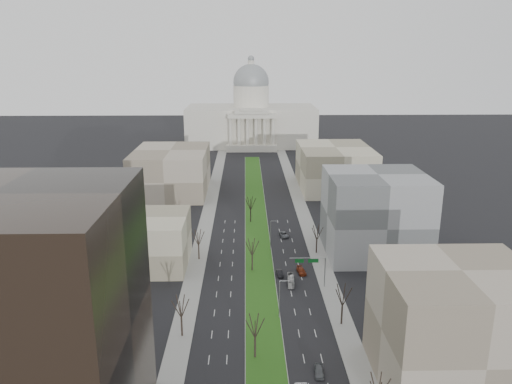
{
  "coord_description": "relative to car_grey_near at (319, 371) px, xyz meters",
  "views": [
    {
      "loc": [
        -3.61,
        -44.91,
        57.94
      ],
      "look_at": [
        -0.34,
        109.66,
        13.93
      ],
      "focal_mm": 35.0,
      "sensor_mm": 36.0,
      "label": 1
    }
  ],
  "objects": [
    {
      "name": "car_grey_far",
      "position": [
        -1.22,
        71.14,
        -0.01
      ],
      "size": [
        3.2,
        5.51,
        1.44
      ],
      "primitive_type": "imported",
      "rotation": [
        0.0,
        0.0,
        0.16
      ],
      "color": "#56595F",
      "rests_on": "ground"
    },
    {
      "name": "car_red",
      "position": [
        1.44,
        43.6,
        -0.04
      ],
      "size": [
        2.59,
        5.02,
        1.39
      ],
      "primitive_type": "imported",
      "rotation": [
        0.0,
        0.0,
        0.14
      ],
      "color": "maroon",
      "rests_on": "ground"
    },
    {
      "name": "tree_median_c",
      "position": [
        -11.78,
        85.44,
        6.26
      ],
      "size": [
        5.4,
        5.4,
        9.72
      ],
      "color": "black",
      "rests_on": "ground"
    },
    {
      "name": "tree_right_far",
      "position": [
        7.42,
        57.44,
        5.79
      ],
      "size": [
        5.04,
        5.04,
        9.07
      ],
      "color": "black",
      "rests_on": "ground"
    },
    {
      "name": "building_tan_right",
      "position": [
        23.22,
        -2.56,
        10.27
      ],
      "size": [
        26.0,
        24.0,
        22.0
      ],
      "primitive_type": "cube",
      "color": "gray",
      "rests_on": "ground"
    },
    {
      "name": "building_beige_left",
      "position": [
        -42.78,
        50.44,
        6.27
      ],
      "size": [
        26.0,
        22.0,
        14.0
      ],
      "primitive_type": "cube",
      "color": "gray",
      "rests_on": "ground"
    },
    {
      "name": "tree_median_b",
      "position": [
        -11.78,
        45.44,
        6.26
      ],
      "size": [
        5.4,
        5.4,
        9.72
      ],
      "color": "black",
      "rests_on": "ground"
    },
    {
      "name": "capitol",
      "position": [
        -9.78,
        235.03,
        15.57
      ],
      "size": [
        80.0,
        46.0,
        55.0
      ],
      "color": "beige",
      "rests_on": "ground"
    },
    {
      "name": "box_van",
      "position": [
        -1.94,
        37.44,
        0.22
      ],
      "size": [
        2.02,
        6.93,
        1.91
      ],
      "primitive_type": "imported",
      "rotation": [
        0.0,
        0.0,
        -0.06
      ],
      "color": "silver",
      "rests_on": "ground"
    },
    {
      "name": "ground",
      "position": [
        -9.78,
        85.44,
        -0.73
      ],
      "size": [
        600.0,
        600.0,
        0.0
      ],
      "primitive_type": "plane",
      "color": "black",
      "rests_on": "ground"
    },
    {
      "name": "tree_right_mid",
      "position": [
        7.42,
        17.44,
        6.42
      ],
      "size": [
        5.52,
        5.52,
        9.94
      ],
      "color": "black",
      "rests_on": "ground"
    },
    {
      "name": "car_black",
      "position": [
        -4.49,
        42.27,
        -0.05
      ],
      "size": [
        1.77,
        4.27,
        1.37
      ],
      "primitive_type": "imported",
      "rotation": [
        0.0,
        0.0,
        0.08
      ],
      "color": "black",
      "rests_on": "ground"
    },
    {
      "name": "median",
      "position": [
        -9.78,
        84.43,
        -0.63
      ],
      "size": [
        8.0,
        222.03,
        0.2
      ],
      "color": "#999993",
      "rests_on": "ground"
    },
    {
      "name": "tree_median_a",
      "position": [
        -11.78,
        5.44,
        6.26
      ],
      "size": [
        5.4,
        5.4,
        9.72
      ],
      "color": "black",
      "rests_on": "ground"
    },
    {
      "name": "sidewalk_right",
      "position": [
        7.72,
        60.44,
        -0.66
      ],
      "size": [
        5.0,
        330.0,
        0.15
      ],
      "primitive_type": "cube",
      "color": "gray",
      "rests_on": "ground"
    },
    {
      "name": "mast_arm_signs",
      "position": [
        3.71,
        35.47,
        5.37
      ],
      "size": [
        9.12,
        0.24,
        8.09
      ],
      "color": "gray",
      "rests_on": "ground"
    },
    {
      "name": "building_far_right",
      "position": [
        25.22,
        130.44,
        8.27
      ],
      "size": [
        30.0,
        40.0,
        18.0
      ],
      "primitive_type": "cube",
      "color": "gray",
      "rests_on": "ground"
    },
    {
      "name": "tree_left_far",
      "position": [
        -26.98,
        53.44,
        6.11
      ],
      "size": [
        5.28,
        5.28,
        9.5
      ],
      "color": "black",
      "rests_on": "ground"
    },
    {
      "name": "building_far_left",
      "position": [
        -44.78,
        125.44,
        8.27
      ],
      "size": [
        30.0,
        40.0,
        18.0
      ],
      "primitive_type": "cube",
      "color": "gray",
      "rests_on": "ground"
    },
    {
      "name": "streetlamp_median_c",
      "position": [
        -6.02,
        60.44,
        4.07
      ],
      "size": [
        1.9,
        0.2,
        9.16
      ],
      "color": "gray",
      "rests_on": "ground"
    },
    {
      "name": "building_grey_right",
      "position": [
        24.22,
        57.44,
        11.27
      ],
      "size": [
        28.0,
        26.0,
        24.0
      ],
      "primitive_type": "cube",
      "color": "slate",
      "rests_on": "ground"
    },
    {
      "name": "tree_left_mid",
      "position": [
        -26.98,
        13.44,
        6.26
      ],
      "size": [
        5.4,
        5.4,
        9.72
      ],
      "color": "black",
      "rests_on": "ground"
    },
    {
      "name": "building_glass_tower",
      "position": [
        -46.78,
        -16.56,
        19.27
      ],
      "size": [
        34.0,
        30.0,
        40.0
      ],
      "primitive_type": "cube",
      "color": "black",
      "rests_on": "ground"
    },
    {
      "name": "streetlamp_median_b",
      "position": [
        -6.02,
        20.44,
        4.07
      ],
      "size": [
        1.9,
        0.2,
        9.16
      ],
      "color": "gray",
      "rests_on": "ground"
    },
    {
      "name": "car_grey_near",
      "position": [
        0.0,
        0.0,
        0.0
      ],
      "size": [
        2.07,
        4.43,
        1.47
      ],
      "primitive_type": "imported",
      "rotation": [
        0.0,
        0.0,
        -0.08
      ],
      "color": "#4A4E52",
      "rests_on": "ground"
    },
    {
      "name": "sidewalk_left",
      "position": [
        -27.28,
        60.44,
        -0.66
      ],
      "size": [
        5.0,
        330.0,
        0.15
      ],
      "primitive_type": "cube",
      "color": "gray",
      "rests_on": "ground"
    }
  ]
}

